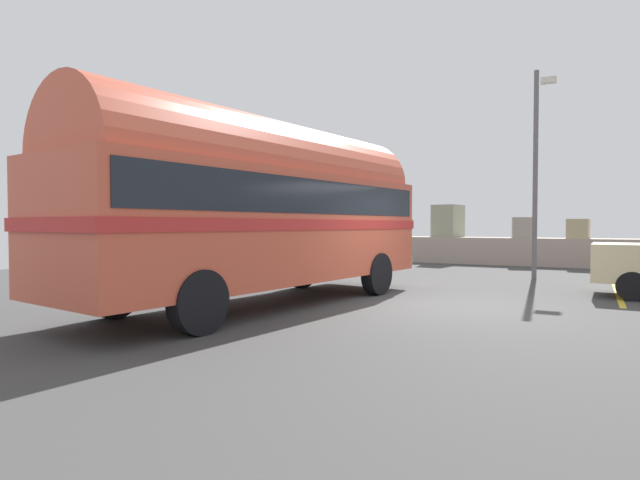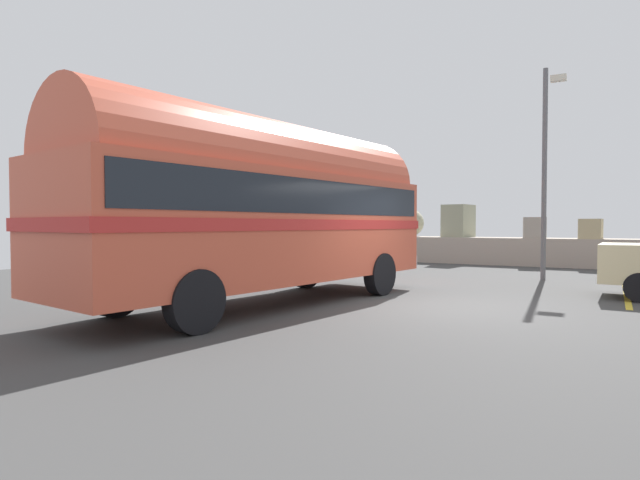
{
  "view_description": "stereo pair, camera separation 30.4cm",
  "coord_description": "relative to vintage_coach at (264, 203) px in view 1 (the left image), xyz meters",
  "views": [
    {
      "loc": [
        2.6,
        -9.93,
        1.63
      ],
      "look_at": [
        -1.87,
        -1.61,
        1.34
      ],
      "focal_mm": 28.38,
      "sensor_mm": 36.0,
      "label": 1
    },
    {
      "loc": [
        2.87,
        -9.78,
        1.63
      ],
      "look_at": [
        -1.87,
        -1.61,
        1.34
      ],
      "focal_mm": 28.38,
      "sensor_mm": 36.0,
      "label": 2
    }
  ],
  "objects": [
    {
      "name": "vintage_coach",
      "position": [
        0.0,
        0.0,
        0.0
      ],
      "size": [
        3.59,
        8.84,
        3.7
      ],
      "rotation": [
        0.0,
        0.0,
        -0.14
      ],
      "color": "black",
      "rests_on": "ground"
    },
    {
      "name": "ground",
      "position": [
        3.16,
        1.58,
        -2.04
      ],
      "size": [
        32.0,
        26.0,
        0.02
      ],
      "color": "#3E3D3D"
    },
    {
      "name": "lamp_post",
      "position": [
        4.32,
        7.92,
        1.43
      ],
      "size": [
        0.55,
        1.08,
        6.14
      ],
      "color": "#5B5B60",
      "rests_on": "ground"
    },
    {
      "name": "breakwater",
      "position": [
        2.61,
        13.41,
        -1.32
      ],
      "size": [
        31.36,
        2.19,
        2.48
      ],
      "color": "#A5988B",
      "rests_on": "ground"
    }
  ]
}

